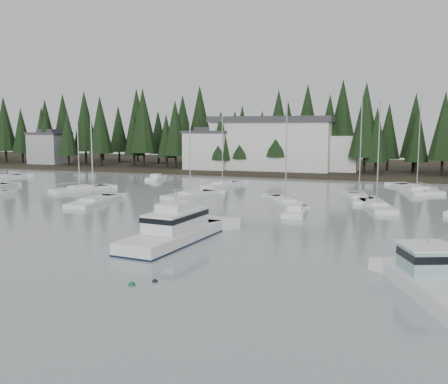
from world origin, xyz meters
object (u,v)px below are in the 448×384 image
object	(u,v)px
harbor_inn	(283,144)
sailboat_8	(222,186)
runabout_3	(156,179)
cabin_cruiser_center	(174,233)
sailboat_9	(190,196)
sailboat_10	(359,200)
house_far_west	(50,147)
lobster_boat_teal	(436,285)
sailboat_2	(285,203)
sailboat_0	(94,203)
runabout_1	(295,213)
sailboat_5	(80,190)
runabout_4	(415,192)
sailboat_4	(417,190)
house_west	(209,149)
sailboat_12	(376,207)

from	to	relation	value
harbor_inn	sailboat_8	world-z (taller)	harbor_inn
runabout_3	cabin_cruiser_center	bearing A→B (deg)	-158.02
sailboat_9	sailboat_10	world-z (taller)	sailboat_10
house_far_west	lobster_boat_teal	world-z (taller)	house_far_west
sailboat_2	sailboat_0	bearing A→B (deg)	78.31
runabout_1	runabout_3	bearing A→B (deg)	43.92
house_far_west	cabin_cruiser_center	xyz separation A→B (m)	(63.05, -63.58, -3.66)
lobster_boat_teal	sailboat_5	bearing A→B (deg)	33.57
sailboat_0	runabout_4	world-z (taller)	sailboat_0
harbor_inn	sailboat_8	size ratio (longest dim) A/B	2.47
runabout_3	sailboat_10	bearing A→B (deg)	-117.66
sailboat_5	runabout_1	size ratio (longest dim) A/B	1.76
sailboat_4	sailboat_8	xyz separation A→B (m)	(-28.59, -4.82, -0.00)
sailboat_10	sailboat_8	bearing A→B (deg)	55.57
harbor_inn	sailboat_9	bearing A→B (deg)	-94.66
sailboat_4	sailboat_9	size ratio (longest dim) A/B	1.06
sailboat_2	sailboat_4	world-z (taller)	sailboat_4
house_far_west	harbor_inn	distance (m)	57.07
house_west	house_far_west	world-z (taller)	house_west
harbor_inn	sailboat_4	world-z (taller)	sailboat_4
sailboat_2	house_west	bearing A→B (deg)	3.33
runabout_3	house_far_west	bearing A→B (deg)	54.90
runabout_1	cabin_cruiser_center	bearing A→B (deg)	152.76
sailboat_2	sailboat_9	bearing A→B (deg)	52.09
sailboat_5	sailboat_8	xyz separation A→B (m)	(17.89, 12.00, 0.01)
sailboat_0	sailboat_5	distance (m)	13.07
house_far_west	runabout_4	world-z (taller)	house_far_west
lobster_boat_teal	sailboat_4	distance (m)	48.86
lobster_boat_teal	sailboat_0	world-z (taller)	sailboat_0
harbor_inn	lobster_boat_teal	xyz separation A→B (m)	(25.26, -71.75, -5.19)
house_far_west	sailboat_8	distance (m)	60.13
house_west	harbor_inn	xyz separation A→B (m)	(15.04, 3.34, 1.12)
house_west	cabin_cruiser_center	distance (m)	65.20
lobster_boat_teal	sailboat_9	distance (m)	42.59
harbor_inn	sailboat_2	world-z (taller)	sailboat_2
sailboat_2	sailboat_8	size ratio (longest dim) A/B	1.09
sailboat_2	runabout_4	world-z (taller)	sailboat_2
sailboat_5	sailboat_12	distance (m)	41.71
sailboat_5	sailboat_9	size ratio (longest dim) A/B	0.84
sailboat_9	lobster_boat_teal	bearing A→B (deg)	-120.90
sailboat_4	harbor_inn	bearing A→B (deg)	22.64
sailboat_0	sailboat_4	world-z (taller)	sailboat_4
sailboat_10	harbor_inn	bearing A→B (deg)	13.23
sailboat_9	sailboat_0	bearing A→B (deg)	152.82
sailboat_0	sailboat_9	world-z (taller)	sailboat_9
sailboat_2	sailboat_10	distance (m)	10.25
sailboat_9	sailboat_5	bearing A→B (deg)	105.69
cabin_cruiser_center	sailboat_9	world-z (taller)	sailboat_9
sailboat_2	sailboat_8	bearing A→B (deg)	13.13
house_far_west	sailboat_5	bearing A→B (deg)	-46.86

